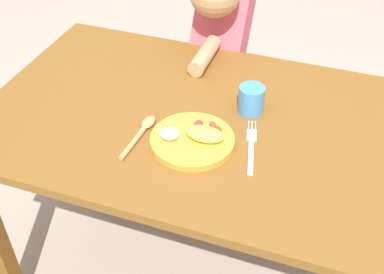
# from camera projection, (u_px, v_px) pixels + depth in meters

# --- Properties ---
(ground_plane) EXTENTS (8.00, 8.00, 0.00)m
(ground_plane) POSITION_uv_depth(u_px,v_px,m) (202.00, 266.00, 1.88)
(ground_plane) COLOR gray
(dining_table) EXTENTS (1.31, 0.80, 0.72)m
(dining_table) POSITION_uv_depth(u_px,v_px,m) (205.00, 143.00, 1.48)
(dining_table) COLOR brown
(dining_table) RESTS_ON ground_plane
(plate) EXTENTS (0.23, 0.23, 0.05)m
(plate) POSITION_uv_depth(u_px,v_px,m) (193.00, 139.00, 1.32)
(plate) COLOR gold
(plate) RESTS_ON dining_table
(fork) EXTENTS (0.07, 0.22, 0.01)m
(fork) POSITION_uv_depth(u_px,v_px,m) (251.00, 146.00, 1.32)
(fork) COLOR silver
(fork) RESTS_ON dining_table
(spoon) EXTENTS (0.04, 0.20, 0.02)m
(spoon) POSITION_uv_depth(u_px,v_px,m) (142.00, 131.00, 1.36)
(spoon) COLOR tan
(spoon) RESTS_ON dining_table
(drinking_cup) EXTENTS (0.07, 0.07, 0.08)m
(drinking_cup) POSITION_uv_depth(u_px,v_px,m) (251.00, 99.00, 1.42)
(drinking_cup) COLOR #4083CE
(drinking_cup) RESTS_ON dining_table
(person) EXTENTS (0.21, 0.42, 1.02)m
(person) POSITION_uv_depth(u_px,v_px,m) (220.00, 72.00, 1.90)
(person) COLOR #4E5456
(person) RESTS_ON ground_plane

